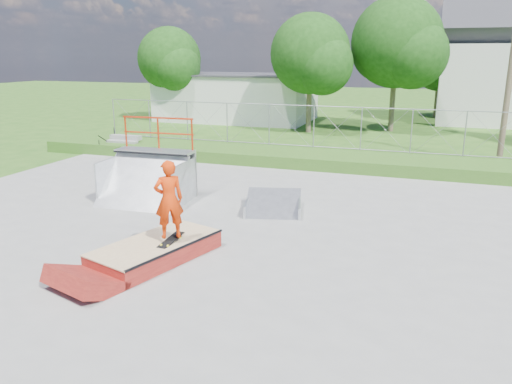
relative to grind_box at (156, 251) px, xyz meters
The scene contains 17 objects.
ground 1.66m from the grind_box, 61.70° to the left, with size 120.00×120.00×0.00m, color #2A5718.
concrete_pad 1.66m from the grind_box, 61.70° to the left, with size 20.00×16.00×0.04m, color gray.
grass_berm 10.98m from the grind_box, 85.91° to the left, with size 24.00×3.00×0.50m, color #2A5718.
grind_box is the anchor object (origin of this frame).
quarter_pipe 4.69m from the grind_box, 123.86° to the left, with size 2.49×2.11×2.49m, color #9EA0A5, non-canonical shape.
flat_bank_ramp 4.37m from the grind_box, 71.13° to the left, with size 1.56×1.67×0.48m, color #9EA0A5, non-canonical shape.
skateboard 0.43m from the grind_box, 16.63° to the left, with size 0.22×0.80×0.02m, color black.
skater 1.16m from the grind_box, 16.63° to the left, with size 0.62×0.41×1.71m, color red.
concrete_stairs 12.75m from the grind_box, 127.24° to the left, with size 1.50×1.60×0.80m, color gray, non-canonical shape.
chain_link_fence 12.04m from the grind_box, 86.25° to the left, with size 20.00×0.06×1.80m, color gray, non-canonical shape.
utility_building_flat 24.57m from the grind_box, 107.11° to the left, with size 10.00×6.00×3.00m, color silver.
gable_house 29.37m from the grind_box, 70.39° to the left, with size 8.40×6.08×8.94m.
utility_pole 16.25m from the grind_box, 58.38° to the left, with size 0.24×0.24×8.00m, color brown.
tree_left_near 19.73m from the grind_box, 92.88° to the left, with size 4.76×4.48×6.65m.
tree_center 22.05m from the grind_box, 80.48° to the left, with size 5.44×5.12×7.60m.
tree_left_far 24.25m from the grind_box, 117.29° to the left, with size 4.42×4.16×6.18m.
tree_back_mid 30.11m from the grind_box, 78.44° to the left, with size 4.08×3.84×5.70m.
Camera 1 is at (4.65, -10.37, 4.38)m, focal length 35.00 mm.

